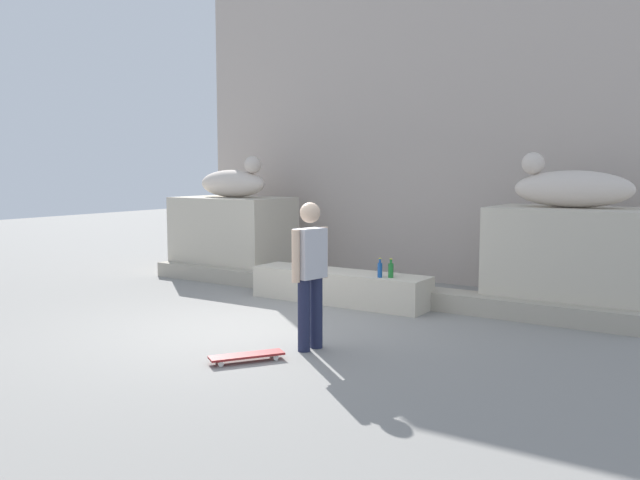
{
  "coord_description": "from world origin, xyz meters",
  "views": [
    {
      "loc": [
        5.23,
        -6.46,
        2.04
      ],
      "look_at": [
        0.45,
        0.81,
        1.1
      ],
      "focal_mm": 37.09,
      "sensor_mm": 36.0,
      "label": 1
    }
  ],
  "objects_px": {
    "bottle_blue": "(380,270)",
    "skateboard": "(247,356)",
    "bottle_green": "(391,270)",
    "statue_reclining_right": "(570,187)",
    "statue_reclining_left": "(234,182)",
    "skater": "(310,269)"
  },
  "relations": [
    {
      "from": "statue_reclining_right",
      "to": "bottle_green",
      "type": "relative_size",
      "value": 5.89
    },
    {
      "from": "statue_reclining_right",
      "to": "bottle_blue",
      "type": "xyz_separation_m",
      "value": [
        -2.28,
        -1.32,
        -1.18
      ]
    },
    {
      "from": "skater",
      "to": "skateboard",
      "type": "height_order",
      "value": "skater"
    },
    {
      "from": "skater",
      "to": "bottle_green",
      "type": "xyz_separation_m",
      "value": [
        -0.18,
        2.33,
        -0.32
      ]
    },
    {
      "from": "statue_reclining_right",
      "to": "skateboard",
      "type": "xyz_separation_m",
      "value": [
        -2.25,
        -4.34,
        -1.72
      ]
    },
    {
      "from": "bottle_blue",
      "to": "skateboard",
      "type": "bearing_deg",
      "value": -89.54
    },
    {
      "from": "skater",
      "to": "statue_reclining_left",
      "type": "bearing_deg",
      "value": 59.89
    },
    {
      "from": "statue_reclining_left",
      "to": "skater",
      "type": "relative_size",
      "value": 0.98
    },
    {
      "from": "skateboard",
      "to": "bottle_blue",
      "type": "relative_size",
      "value": 2.75
    },
    {
      "from": "skateboard",
      "to": "bottle_blue",
      "type": "distance_m",
      "value": 3.07
    },
    {
      "from": "statue_reclining_left",
      "to": "bottle_blue",
      "type": "height_order",
      "value": "statue_reclining_left"
    },
    {
      "from": "statue_reclining_left",
      "to": "skater",
      "type": "bearing_deg",
      "value": -35.71
    },
    {
      "from": "skateboard",
      "to": "bottle_blue",
      "type": "height_order",
      "value": "bottle_blue"
    },
    {
      "from": "statue_reclining_left",
      "to": "skateboard",
      "type": "bearing_deg",
      "value": -43.35
    },
    {
      "from": "bottle_blue",
      "to": "bottle_green",
      "type": "height_order",
      "value": "bottle_blue"
    },
    {
      "from": "statue_reclining_left",
      "to": "statue_reclining_right",
      "type": "relative_size",
      "value": 1.0
    },
    {
      "from": "statue_reclining_right",
      "to": "skateboard",
      "type": "distance_m",
      "value": 5.18
    },
    {
      "from": "skater",
      "to": "skateboard",
      "type": "bearing_deg",
      "value": 169.22
    },
    {
      "from": "statue_reclining_right",
      "to": "statue_reclining_left",
      "type": "bearing_deg",
      "value": -3.69
    },
    {
      "from": "bottle_blue",
      "to": "bottle_green",
      "type": "bearing_deg",
      "value": 28.22
    },
    {
      "from": "skateboard",
      "to": "bottle_green",
      "type": "relative_size",
      "value": 2.79
    },
    {
      "from": "skater",
      "to": "bottle_blue",
      "type": "distance_m",
      "value": 2.3
    }
  ]
}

